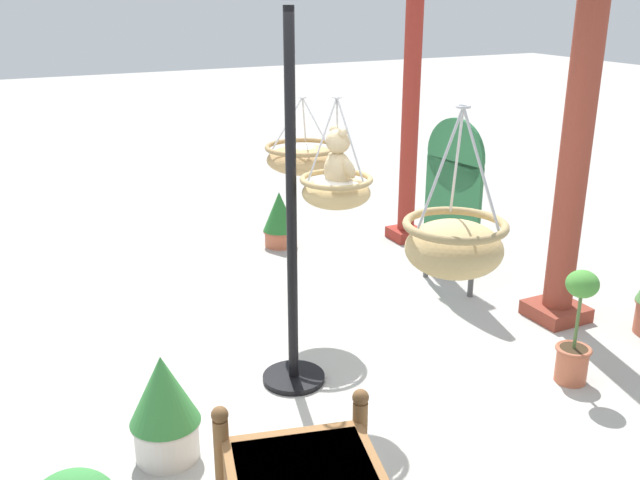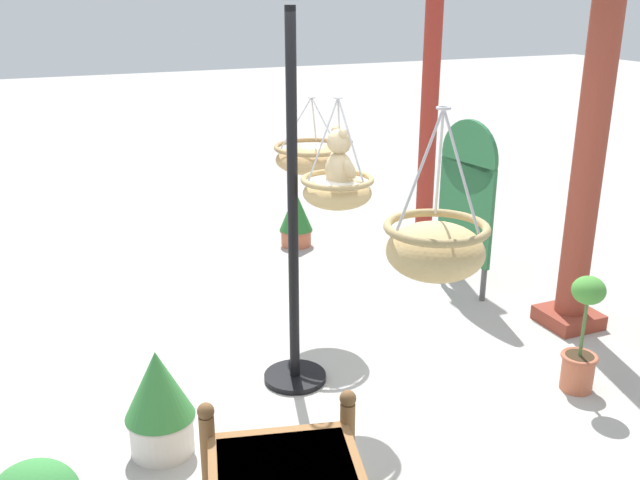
% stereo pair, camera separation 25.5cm
% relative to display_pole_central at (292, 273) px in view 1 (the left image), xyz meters
% --- Properties ---
extents(ground_plane, '(40.00, 40.00, 0.00)m').
position_rel_display_pole_central_xyz_m(ground_plane, '(0.25, 0.01, -0.82)').
color(ground_plane, '#ADAAA3').
extents(display_pole_central, '(0.44, 0.44, 2.59)m').
position_rel_display_pole_central_xyz_m(display_pole_central, '(0.00, 0.00, 0.00)').
color(display_pole_central, black).
rests_on(display_pole_central, ground).
extents(hanging_basket_with_teddy, '(0.47, 0.47, 0.71)m').
position_rel_display_pole_central_xyz_m(hanging_basket_with_teddy, '(0.15, 0.25, 0.59)').
color(hanging_basket_with_teddy, tan).
extents(teddy_bear, '(0.28, 0.24, 0.40)m').
position_rel_display_pole_central_xyz_m(teddy_bear, '(0.15, 0.27, 0.76)').
color(teddy_bear, '#D1B789').
extents(hanging_basket_left_high, '(0.59, 0.59, 0.60)m').
position_rel_display_pole_central_xyz_m(hanging_basket_left_high, '(-0.90, 0.50, 0.56)').
color(hanging_basket_left_high, tan).
extents(hanging_basket_right_low, '(0.45, 0.45, 0.74)m').
position_rel_display_pole_central_xyz_m(hanging_basket_right_low, '(1.73, -0.00, 0.77)').
color(hanging_basket_right_low, tan).
extents(greenhouse_pillar_left, '(0.45, 0.45, 2.97)m').
position_rel_display_pole_central_xyz_m(greenhouse_pillar_left, '(0.05, 2.40, 0.61)').
color(greenhouse_pillar_left, brown).
rests_on(greenhouse_pillar_left, ground).
extents(greenhouse_pillar_far_back, '(0.35, 0.35, 2.84)m').
position_rel_display_pole_central_xyz_m(greenhouse_pillar_far_back, '(-2.20, 2.35, 0.55)').
color(greenhouse_pillar_far_back, '#9E2D23').
rests_on(greenhouse_pillar_far_back, ground).
extents(potted_plant_fern_front, '(0.35, 0.35, 0.60)m').
position_rel_display_pole_central_xyz_m(potted_plant_fern_front, '(-2.61, 1.01, -0.52)').
color(potted_plant_fern_front, '#BC6042').
rests_on(potted_plant_fern_front, ground).
extents(potted_plant_bushy_green, '(0.25, 0.25, 0.84)m').
position_rel_display_pole_central_xyz_m(potted_plant_bushy_green, '(0.88, 1.75, -0.45)').
color(potted_plant_bushy_green, '#BC6042').
rests_on(potted_plant_bushy_green, ground).
extents(potted_plant_conical_shrub, '(0.41, 0.41, 0.67)m').
position_rel_display_pole_central_xyz_m(potted_plant_conical_shrub, '(0.46, -1.03, -0.48)').
color(potted_plant_conical_shrub, beige).
rests_on(potted_plant_conical_shrub, ground).
extents(display_sign_board, '(0.65, 0.15, 1.57)m').
position_rel_display_pole_central_xyz_m(display_sign_board, '(-0.90, 1.98, 0.11)').
color(display_sign_board, '#286B3D').
rests_on(display_sign_board, ground).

